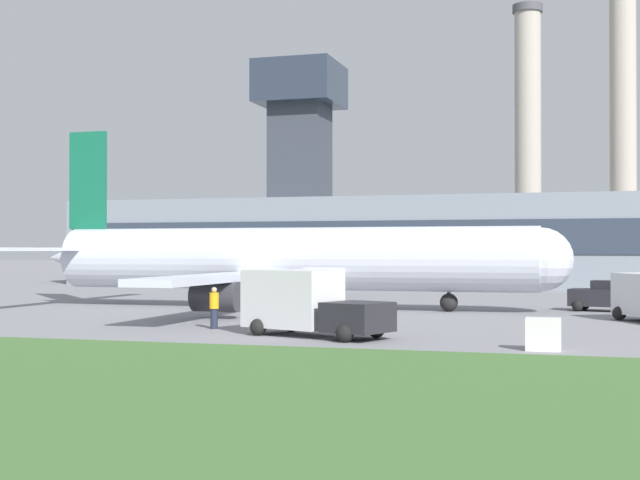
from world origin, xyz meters
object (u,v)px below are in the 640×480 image
at_px(airplane, 283,260).
at_px(ground_crew_person, 214,308).
at_px(pushback_tug, 605,297).
at_px(baggage_truck, 307,304).

distance_m(airplane, ground_crew_person, 14.18).
xyz_separation_m(pushback_tug, baggage_truck, (-11.96, -18.59, 0.53)).
bearing_deg(pushback_tug, baggage_truck, -122.77).
xyz_separation_m(pushback_tug, ground_crew_person, (-16.90, -16.64, 0.16)).
xyz_separation_m(airplane, ground_crew_person, (1.53, -13.96, -1.97)).
relative_size(airplane, ground_crew_person, 17.73).
bearing_deg(airplane, pushback_tug, 8.27).
xyz_separation_m(airplane, pushback_tug, (18.43, 2.68, -2.13)).
relative_size(baggage_truck, ground_crew_person, 3.60).
height_order(airplane, ground_crew_person, airplane).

